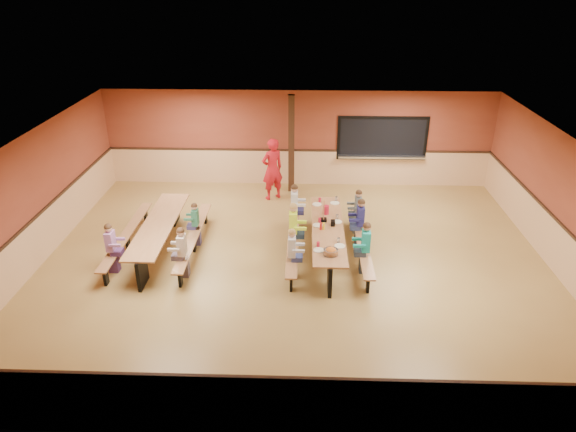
{
  "coord_description": "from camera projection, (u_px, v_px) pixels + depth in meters",
  "views": [
    {
      "loc": [
        0.2,
        -10.43,
        6.32
      ],
      "look_at": [
        -0.16,
        0.19,
        1.15
      ],
      "focal_mm": 32.0,
      "sensor_mm": 36.0,
      "label": 1
    }
  ],
  "objects": [
    {
      "name": "seated_child_green_sec",
      "position": [
        196.0,
        224.0,
        12.74
      ],
      "size": [
        0.32,
        0.27,
        1.12
      ],
      "primitive_type": null,
      "color": "#2B694C",
      "rests_on": "ground"
    },
    {
      "name": "seated_child_tan_sec",
      "position": [
        183.0,
        253.0,
        11.4
      ],
      "size": [
        0.37,
        0.3,
        1.21
      ],
      "primitive_type": null,
      "color": "#C0AE9C",
      "rests_on": "ground"
    },
    {
      "name": "punch_pitcher",
      "position": [
        326.0,
        210.0,
        12.82
      ],
      "size": [
        0.16,
        0.16,
        0.22
      ],
      "primitive_type": "cylinder",
      "color": "red",
      "rests_on": "cafeteria_table_main"
    },
    {
      "name": "kitchen_pass_through",
      "position": [
        382.0,
        140.0,
        15.87
      ],
      "size": [
        2.78,
        0.28,
        1.38
      ],
      "color": "black",
      "rests_on": "ground"
    },
    {
      "name": "cafeteria_table_main",
      "position": [
        327.0,
        235.0,
        12.29
      ],
      "size": [
        1.91,
        3.7,
        0.74
      ],
      "color": "#9A643D",
      "rests_on": "ground"
    },
    {
      "name": "table_paddle",
      "position": [
        324.0,
        216.0,
        12.45
      ],
      "size": [
        0.16,
        0.16,
        0.56
      ],
      "color": "black",
      "rests_on": "cafeteria_table_main"
    },
    {
      "name": "condiment_mustard",
      "position": [
        324.0,
        226.0,
        12.07
      ],
      "size": [
        0.06,
        0.06,
        0.17
      ],
      "primitive_type": "cylinder",
      "color": "yellow",
      "rests_on": "cafeteria_table_main"
    },
    {
      "name": "place_settings",
      "position": [
        328.0,
        225.0,
        12.17
      ],
      "size": [
        0.65,
        3.3,
        0.11
      ],
      "primitive_type": null,
      "color": "beige",
      "rests_on": "cafeteria_table_main"
    },
    {
      "name": "room_envelope",
      "position": [
        295.0,
        238.0,
        11.84
      ],
      "size": [
        12.04,
        10.04,
        3.02
      ],
      "color": "brown",
      "rests_on": "ground"
    },
    {
      "name": "ground",
      "position": [
        294.0,
        263.0,
        12.14
      ],
      "size": [
        12.0,
        12.0,
        0.0
      ],
      "primitive_type": "plane",
      "color": "olive",
      "rests_on": "ground"
    },
    {
      "name": "seated_child_white_left",
      "position": [
        292.0,
        254.0,
        11.35
      ],
      "size": [
        0.36,
        0.3,
        1.2
      ],
      "primitive_type": null,
      "color": "silver",
      "rests_on": "ground"
    },
    {
      "name": "condiment_ketchup",
      "position": [
        321.0,
        226.0,
        12.06
      ],
      "size": [
        0.06,
        0.06,
        0.17
      ],
      "primitive_type": "cylinder",
      "color": "#B2140F",
      "rests_on": "cafeteria_table_main"
    },
    {
      "name": "seated_child_teal_right",
      "position": [
        365.0,
        248.0,
        11.55
      ],
      "size": [
        0.38,
        0.31,
        1.24
      ],
      "primitive_type": null,
      "color": "teal",
      "rests_on": "ground"
    },
    {
      "name": "seated_adult_yellow",
      "position": [
        293.0,
        229.0,
        12.31
      ],
      "size": [
        0.42,
        0.34,
        1.31
      ],
      "primitive_type": null,
      "color": "#D3FB30",
      "rests_on": "ground"
    },
    {
      "name": "seated_child_char_right",
      "position": [
        358.0,
        212.0,
        13.32
      ],
      "size": [
        0.36,
        0.29,
        1.19
      ],
      "primitive_type": null,
      "color": "#474F51",
      "rests_on": "ground"
    },
    {
      "name": "napkin_dispenser",
      "position": [
        333.0,
        223.0,
        12.27
      ],
      "size": [
        0.1,
        0.14,
        0.13
      ],
      "primitive_type": "cube",
      "color": "black",
      "rests_on": "cafeteria_table_main"
    },
    {
      "name": "standing_woman",
      "position": [
        272.0,
        169.0,
        15.16
      ],
      "size": [
        0.82,
        0.75,
        1.88
      ],
      "primitive_type": "imported",
      "rotation": [
        0.0,
        0.0,
        3.71
      ],
      "color": "red",
      "rests_on": "ground"
    },
    {
      "name": "seated_child_purple_sec",
      "position": [
        112.0,
        248.0,
        11.58
      ],
      "size": [
        0.36,
        0.3,
        1.2
      ],
      "primitive_type": null,
      "color": "#9B649C",
      "rests_on": "ground"
    },
    {
      "name": "chip_bowl",
      "position": [
        331.0,
        251.0,
        11.02
      ],
      "size": [
        0.32,
        0.32,
        0.15
      ],
      "primitive_type": null,
      "color": "orange",
      "rests_on": "cafeteria_table_main"
    },
    {
      "name": "seated_child_grey_left",
      "position": [
        294.0,
        207.0,
        13.5
      ],
      "size": [
        0.39,
        0.32,
        1.24
      ],
      "primitive_type": null,
      "color": "silver",
      "rests_on": "ground"
    },
    {
      "name": "cafeteria_table_second",
      "position": [
        160.0,
        231.0,
        12.49
      ],
      "size": [
        1.91,
        3.7,
        0.74
      ],
      "color": "#9A643D",
      "rests_on": "ground"
    },
    {
      "name": "seated_child_navy_right",
      "position": [
        360.0,
        223.0,
        12.7
      ],
      "size": [
        0.38,
        0.31,
        1.23
      ],
      "primitive_type": null,
      "color": "navy",
      "rests_on": "ground"
    },
    {
      "name": "structural_post",
      "position": [
        291.0,
        145.0,
        15.45
      ],
      "size": [
        0.18,
        0.18,
        3.0
      ],
      "primitive_type": "cube",
      "color": "black",
      "rests_on": "ground"
    }
  ]
}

